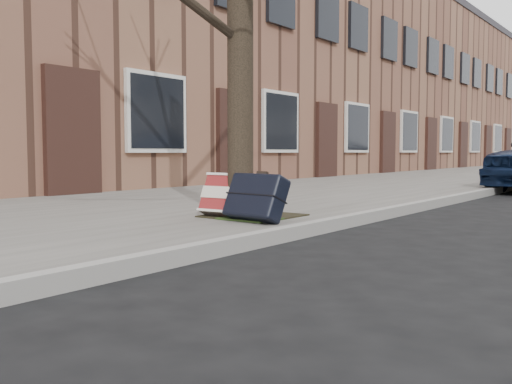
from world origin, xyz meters
The scene contains 6 objects.
ground centered at (0.00, 0.00, 0.00)m, with size 120.00×120.00×0.00m, color black.
near_sidewalk centered at (-3.70, 15.00, 0.06)m, with size 5.00×70.00×0.12m, color slate.
house_near centered at (-9.60, 16.00, 3.50)m, with size 6.80×40.00×7.00m, color brown.
dirt_patch centered at (-2.00, 1.20, 0.13)m, with size 0.85×0.85×0.01m, color black.
suitcase_red centered at (-2.11, 0.95, 0.34)m, with size 0.58×0.16×0.42m, color maroon.
suitcase_navy centered at (-1.69, 0.84, 0.36)m, with size 0.61×0.20×0.44m, color black.
Camera 1 is at (1.53, -3.48, 0.78)m, focal length 40.00 mm.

